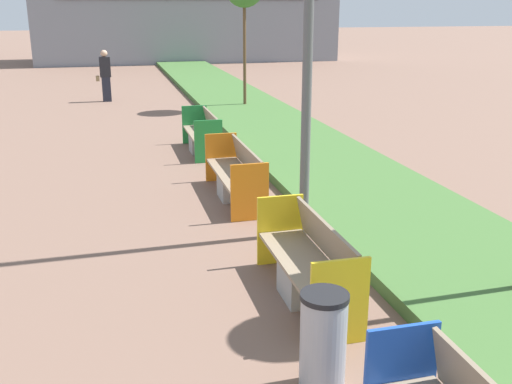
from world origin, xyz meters
name	(u,v)px	position (x,y,z in m)	size (l,w,h in m)	color
planter_grass_strip	(339,174)	(3.20, 12.00, 0.09)	(2.80, 120.00, 0.18)	#426B33
bench_yellow_frame	(308,269)	(0.94, 7.30, 0.37)	(0.65, 2.14, 0.94)	#9E9B96
bench_orange_frame	(236,178)	(0.94, 11.24, 0.38)	(0.65, 2.42, 0.94)	#9E9B96
bench_green_frame	(203,137)	(0.94, 14.88, 0.37)	(0.65, 2.05, 0.94)	#9E9B96
litter_bin	(323,342)	(0.49, 5.60, 0.47)	(0.43, 0.43, 0.94)	#9EA0A5
pedestrian_walking	(105,75)	(-1.14, 23.38, 0.92)	(0.53, 0.24, 1.80)	#232633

